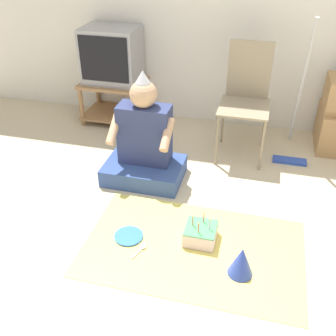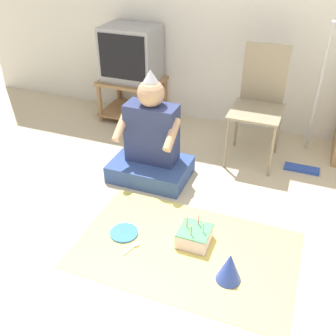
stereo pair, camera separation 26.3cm
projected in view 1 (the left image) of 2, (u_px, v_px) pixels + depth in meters
ground_plane at (216, 277)px, 2.29m from camera, size 16.00×16.00×0.00m
tv_stand at (115, 97)px, 3.94m from camera, size 0.60×0.47×0.41m
tv at (112, 55)px, 3.72m from camera, size 0.52×0.40×0.51m
folding_chair at (246, 94)px, 3.26m from camera, size 0.41×0.44×0.94m
dust_mop at (296, 120)px, 3.26m from camera, size 0.28×0.45×1.19m
person_seated at (144, 146)px, 3.03m from camera, size 0.61×0.43×0.87m
party_cloth at (193, 248)px, 2.49m from camera, size 1.37×0.85×0.01m
birthday_cake at (201, 233)px, 2.52m from camera, size 0.20×0.20×0.18m
party_hat_blue at (241, 261)px, 2.26m from camera, size 0.15×0.15×0.19m
paper_plate at (129, 236)px, 2.57m from camera, size 0.19×0.19×0.01m
plastic_spoon_near at (142, 248)px, 2.48m from camera, size 0.06×0.14×0.01m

